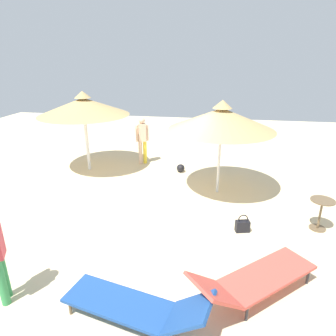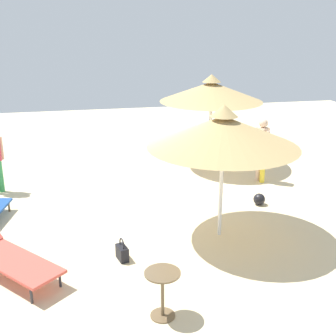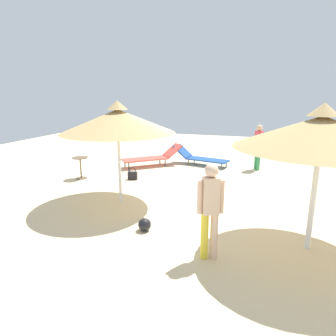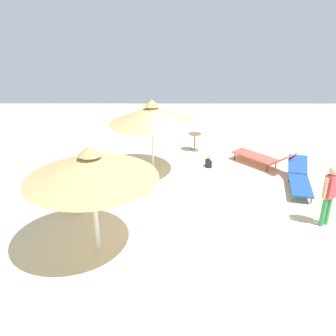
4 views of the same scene
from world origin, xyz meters
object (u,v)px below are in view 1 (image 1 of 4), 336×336
object	(u,v)px
beach_ball	(181,168)
parasol_umbrella_back	(84,106)
lounge_chair_far_left	(138,305)
lounge_chair_far_right	(253,279)
parasol_umbrella_near_left	(222,119)
side_table_round	(321,210)
handbag	(242,226)
person_standing_center	(142,138)

from	to	relation	value
beach_ball	parasol_umbrella_back	bearing A→B (deg)	4.64
lounge_chair_far_left	lounge_chair_far_right	bearing A→B (deg)	-155.79
parasol_umbrella_near_left	side_table_round	bearing A→B (deg)	144.85
parasol_umbrella_near_left	parasol_umbrella_back	xyz separation A→B (m)	(4.38, -1.12, 0.04)
parasol_umbrella_near_left	lounge_chair_far_left	distance (m)	5.19
lounge_chair_far_left	handbag	bearing A→B (deg)	-121.40
lounge_chair_far_right	parasol_umbrella_back	bearing A→B (deg)	-45.72
beach_ball	side_table_round	bearing A→B (deg)	139.72
parasol_umbrella_back	beach_ball	world-z (taller)	parasol_umbrella_back
parasol_umbrella_near_left	person_standing_center	size ratio (longest dim) A/B	1.69
lounge_chair_far_left	person_standing_center	bearing A→B (deg)	-76.60
parasol_umbrella_near_left	handbag	distance (m)	2.87
parasol_umbrella_back	beach_ball	xyz separation A→B (m)	(-3.14, -0.25, -2.02)
person_standing_center	parasol_umbrella_back	bearing A→B (deg)	27.96
person_standing_center	handbag	world-z (taller)	person_standing_center
lounge_chair_far_left	person_standing_center	world-z (taller)	person_standing_center
lounge_chair_far_right	person_standing_center	bearing A→B (deg)	-61.19
parasol_umbrella_near_left	lounge_chair_far_right	xyz separation A→B (m)	(-0.60, 3.98, -1.74)
parasol_umbrella_near_left	lounge_chair_far_left	xyz separation A→B (m)	(1.09, 4.74, -1.81)
lounge_chair_far_right	lounge_chair_far_left	xyz separation A→B (m)	(1.69, 0.76, -0.06)
parasol_umbrella_back	lounge_chair_far_right	xyz separation A→B (m)	(-4.97, 5.10, -1.78)
person_standing_center	beach_ball	size ratio (longest dim) A/B	6.24
person_standing_center	parasol_umbrella_near_left	bearing A→B (deg)	143.31
handbag	side_table_round	bearing A→B (deg)	-166.76
parasol_umbrella_near_left	lounge_chair_far_left	size ratio (longest dim) A/B	1.24
lounge_chair_far_left	beach_ball	distance (m)	6.12
parasol_umbrella_back	person_standing_center	distance (m)	2.24
side_table_round	parasol_umbrella_near_left	bearing A→B (deg)	-35.15
parasol_umbrella_near_left	handbag	size ratio (longest dim) A/B	6.76
parasol_umbrella_near_left	lounge_chair_far_left	bearing A→B (deg)	77.04
parasol_umbrella_back	beach_ball	bearing A→B (deg)	-175.36
person_standing_center	lounge_chair_far_right	bearing A→B (deg)	118.81
parasol_umbrella_back	lounge_chair_far_left	size ratio (longest dim) A/B	1.27
parasol_umbrella_back	handbag	bearing A→B (deg)	147.77
side_table_round	beach_ball	bearing A→B (deg)	-40.28
beach_ball	person_standing_center	bearing A→B (deg)	-23.51
parasol_umbrella_back	lounge_chair_far_left	world-z (taller)	parasol_umbrella_back
person_standing_center	beach_ball	bearing A→B (deg)	156.49
parasol_umbrella_near_left	handbag	xyz separation A→B (m)	(-0.58, 2.00, -1.97)
handbag	beach_ball	distance (m)	3.83
parasol_umbrella_near_left	lounge_chair_far_right	distance (m)	4.39
parasol_umbrella_back	person_standing_center	xyz separation A→B (m)	(-1.68, -0.89, -1.19)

